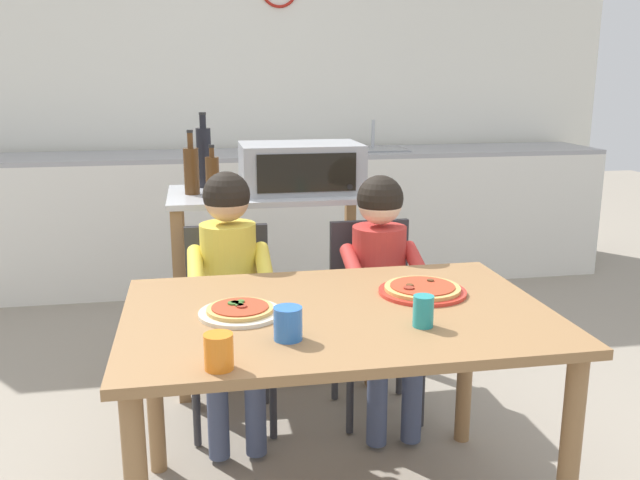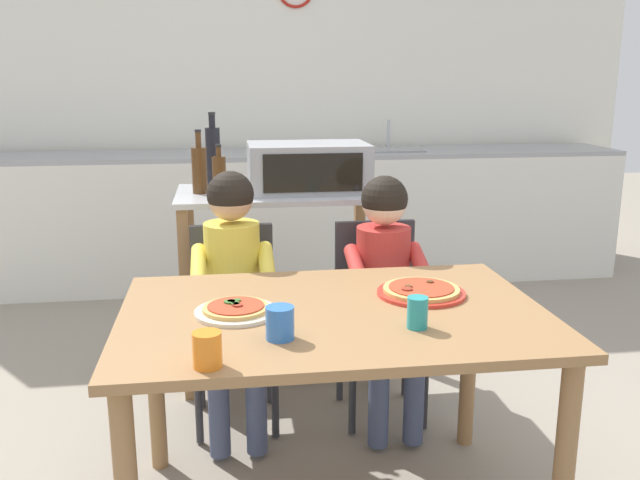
# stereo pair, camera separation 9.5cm
# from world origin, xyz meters

# --- Properties ---
(ground_plane) EXTENTS (12.21, 12.21, 0.00)m
(ground_plane) POSITION_xyz_m (0.00, 1.22, 0.00)
(ground_plane) COLOR gray
(back_wall_tiled) EXTENTS (5.41, 0.14, 2.70)m
(back_wall_tiled) POSITION_xyz_m (0.00, 3.11, 1.35)
(back_wall_tiled) COLOR white
(back_wall_tiled) RESTS_ON ground
(kitchen_counter) EXTENTS (4.87, 0.60, 1.11)m
(kitchen_counter) POSITION_xyz_m (0.00, 2.70, 0.45)
(kitchen_counter) COLOR silver
(kitchen_counter) RESTS_ON ground
(kitchen_island_cart) EXTENTS (0.94, 0.55, 0.90)m
(kitchen_island_cart) POSITION_xyz_m (-0.07, 1.15, 0.59)
(kitchen_island_cart) COLOR #B7BABF
(kitchen_island_cart) RESTS_ON ground
(toaster_oven) EXTENTS (0.55, 0.37, 0.22)m
(toaster_oven) POSITION_xyz_m (0.06, 1.14, 1.01)
(toaster_oven) COLOR #999BA0
(toaster_oven) RESTS_ON kitchen_island_cart
(bottle_squat_spirits) EXTENTS (0.07, 0.07, 0.35)m
(bottle_squat_spirits) POSITION_xyz_m (-0.37, 1.33, 1.05)
(bottle_squat_spirits) COLOR black
(bottle_squat_spirits) RESTS_ON kitchen_island_cart
(bottle_tall_green_wine) EXTENTS (0.06, 0.06, 0.23)m
(bottle_tall_green_wine) POSITION_xyz_m (-0.34, 1.00, 1.00)
(bottle_tall_green_wine) COLOR #4C2D14
(bottle_tall_green_wine) RESTS_ON kitchen_island_cart
(bottle_clear_vinegar) EXTENTS (0.07, 0.07, 0.29)m
(bottle_clear_vinegar) POSITION_xyz_m (-0.43, 1.15, 1.01)
(bottle_clear_vinegar) COLOR #4C2D14
(bottle_clear_vinegar) RESTS_ON kitchen_island_cart
(dining_table) EXTENTS (1.31, 0.88, 0.72)m
(dining_table) POSITION_xyz_m (0.00, 0.00, 0.63)
(dining_table) COLOR olive
(dining_table) RESTS_ON ground
(dining_chair_left) EXTENTS (0.36, 0.36, 0.81)m
(dining_chair_left) POSITION_xyz_m (-0.30, 0.73, 0.48)
(dining_chair_left) COLOR #333338
(dining_chair_left) RESTS_ON ground
(dining_chair_right) EXTENTS (0.36, 0.36, 0.81)m
(dining_chair_right) POSITION_xyz_m (0.31, 0.71, 0.48)
(dining_chair_right) COLOR #333338
(dining_chair_right) RESTS_ON ground
(child_in_yellow_shirt) EXTENTS (0.32, 0.42, 1.05)m
(child_in_yellow_shirt) POSITION_xyz_m (-0.30, 0.61, 0.67)
(child_in_yellow_shirt) COLOR #424C6B
(child_in_yellow_shirt) RESTS_ON ground
(child_in_red_shirt) EXTENTS (0.32, 0.42, 1.02)m
(child_in_red_shirt) POSITION_xyz_m (0.31, 0.59, 0.66)
(child_in_red_shirt) COLOR #424C6B
(child_in_red_shirt) RESTS_ON ground
(pizza_plate_cream) EXTENTS (0.25, 0.25, 0.03)m
(pizza_plate_cream) POSITION_xyz_m (-0.30, 0.01, 0.73)
(pizza_plate_cream) COLOR beige
(pizza_plate_cream) RESTS_ON dining_table
(pizza_plate_red_rimmed) EXTENTS (0.29, 0.29, 0.03)m
(pizza_plate_red_rimmed) POSITION_xyz_m (0.31, 0.11, 0.73)
(pizza_plate_red_rimmed) COLOR red
(pizza_plate_red_rimmed) RESTS_ON dining_table
(drinking_cup_teal) EXTENTS (0.06, 0.06, 0.09)m
(drinking_cup_teal) POSITION_xyz_m (0.21, -0.18, 0.77)
(drinking_cup_teal) COLOR teal
(drinking_cup_teal) RESTS_ON dining_table
(drinking_cup_orange) EXTENTS (0.07, 0.07, 0.09)m
(drinking_cup_orange) POSITION_xyz_m (-0.38, -0.37, 0.77)
(drinking_cup_orange) COLOR orange
(drinking_cup_orange) RESTS_ON dining_table
(drinking_cup_blue) EXTENTS (0.08, 0.08, 0.09)m
(drinking_cup_blue) POSITION_xyz_m (-0.18, -0.21, 0.77)
(drinking_cup_blue) COLOR blue
(drinking_cup_blue) RESTS_ON dining_table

